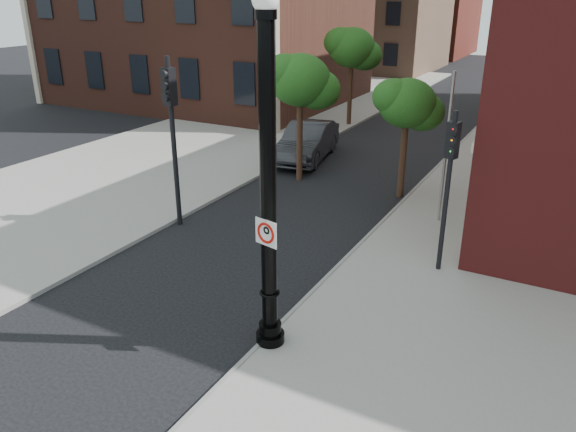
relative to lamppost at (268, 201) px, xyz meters
The scene contains 15 objects.
ground 4.07m from the lamppost, 162.23° to the right, with size 120.00×120.00×0.00m, color black.
sidewalk_right 10.57m from the lamppost, 67.75° to the left, with size 8.00×60.00×0.12m, color gray.
sidewalk_left 20.87m from the lamppost, 122.92° to the left, with size 10.00×50.00×0.12m, color gray.
curb_edge 9.86m from the lamppost, 90.90° to the left, with size 0.10×60.00×0.14m, color gray.
bg_building_tan_a 45.64m from the lamppost, 108.15° to the left, with size 12.00×12.00×12.00m, color #825D47.
bg_building_red 59.05m from the lamppost, 103.92° to the left, with size 12.00×12.00×10.00m, color maroon.
lamppost is the anchor object (origin of this frame).
no_parking_sign 0.62m from the lamppost, 77.01° to the right, with size 0.54×0.15×0.55m.
parked_car 14.47m from the lamppost, 113.50° to the left, with size 1.73×4.97×1.64m, color #2C2C31.
traffic_signal_left 7.43m from the lamppost, 143.81° to the left, with size 0.36×0.45×5.35m.
traffic_signal_right 5.60m from the lamppost, 65.44° to the left, with size 0.34×0.39×4.44m.
utility_pole 8.68m from the lamppost, 80.46° to the left, with size 0.10×0.10×4.91m, color #999999.
street_tree_a 11.38m from the lamppost, 114.07° to the left, with size 2.74×2.47×4.93m.
street_tree_b 21.06m from the lamppost, 108.08° to the left, with size 2.92×2.64×5.27m.
street_tree_c 10.40m from the lamppost, 92.47° to the left, with size 2.40×2.17×4.32m.
Camera 1 is at (7.40, -8.07, 7.23)m, focal length 35.00 mm.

